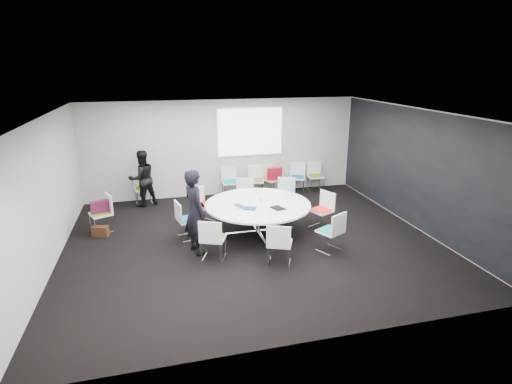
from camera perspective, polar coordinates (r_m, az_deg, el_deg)
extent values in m
cube|color=black|center=(8.96, -0.62, -7.08)|extent=(8.00, 7.00, 0.04)
cube|color=white|center=(8.18, -0.68, 11.27)|extent=(8.00, 7.00, 0.04)
cube|color=#ADA8A3|center=(11.82, -4.68, 6.28)|extent=(8.00, 0.04, 2.80)
cube|color=#ADA8A3|center=(5.33, 8.37, -8.63)|extent=(8.00, 0.04, 2.80)
cube|color=#ADA8A3|center=(8.52, -27.97, -0.37)|extent=(0.04, 7.00, 2.80)
cube|color=#ADA8A3|center=(10.15, 22.03, 3.10)|extent=(0.04, 7.00, 2.80)
cube|color=black|center=(10.13, 21.89, 3.09)|extent=(0.01, 6.94, 2.74)
cube|color=silver|center=(9.32, 0.26, -5.67)|extent=(0.90, 0.90, 0.08)
cylinder|color=silver|center=(9.19, 0.27, -3.81)|extent=(0.10, 0.10, 0.65)
cylinder|color=white|center=(9.07, 0.27, -1.79)|extent=(2.40, 2.40, 0.04)
cube|color=white|center=(11.83, -0.82, 8.57)|extent=(1.90, 0.03, 1.35)
cube|color=silver|center=(9.65, 9.22, -3.96)|extent=(0.56, 0.56, 0.42)
cube|color=white|center=(9.57, 9.29, -2.68)|extent=(0.59, 0.60, 0.04)
cube|color=red|center=(9.56, 9.30, -2.52)|extent=(0.51, 0.52, 0.03)
cube|color=white|center=(9.64, 10.19, -1.12)|extent=(0.22, 0.43, 0.42)
cube|color=silver|center=(10.65, 4.25, -1.66)|extent=(0.55, 0.55, 0.42)
cube|color=white|center=(10.57, 4.28, -0.49)|extent=(0.59, 0.58, 0.04)
cube|color=#0C6A83|center=(10.56, 4.28, -0.34)|extent=(0.51, 0.50, 0.03)
cube|color=white|center=(10.70, 4.37, 1.03)|extent=(0.44, 0.20, 0.42)
cube|color=silver|center=(10.55, -1.76, -1.81)|extent=(0.55, 0.55, 0.42)
cube|color=white|center=(10.48, -1.77, -0.62)|extent=(0.59, 0.58, 0.04)
cube|color=olive|center=(10.47, -1.77, -0.47)|extent=(0.52, 0.50, 0.03)
cube|color=white|center=(10.60, -1.58, 0.91)|extent=(0.44, 0.21, 0.42)
cube|color=silver|center=(9.93, -7.41, -3.24)|extent=(0.59, 0.59, 0.42)
cube|color=white|center=(9.85, -7.46, -2.00)|extent=(0.63, 0.63, 0.04)
cube|color=red|center=(9.84, -7.46, -1.83)|extent=(0.55, 0.55, 0.03)
cube|color=white|center=(9.91, -8.38, -0.49)|extent=(0.38, 0.32, 0.42)
cube|color=silver|center=(9.13, -9.63, -5.27)|extent=(0.50, 0.50, 0.42)
cube|color=white|center=(9.05, -9.71, -3.93)|extent=(0.53, 0.55, 0.04)
cube|color=#0A5878|center=(9.04, -9.72, -3.75)|extent=(0.46, 0.47, 0.03)
cube|color=white|center=(8.91, -11.07, -2.77)|extent=(0.14, 0.46, 0.42)
cube|color=silver|center=(8.14, -6.09, -8.10)|extent=(0.55, 0.55, 0.42)
cube|color=white|center=(8.04, -6.14, -6.63)|extent=(0.59, 0.58, 0.04)
cube|color=olive|center=(8.03, -6.15, -6.43)|extent=(0.52, 0.51, 0.03)
cube|color=white|center=(7.76, -6.59, -5.71)|extent=(0.44, 0.21, 0.42)
cube|color=silver|center=(7.91, 3.35, -8.82)|extent=(0.55, 0.55, 0.42)
cube|color=white|center=(7.81, 3.38, -7.31)|extent=(0.60, 0.59, 0.04)
cube|color=red|center=(7.80, 3.38, -7.11)|extent=(0.52, 0.51, 0.03)
cube|color=white|center=(7.53, 3.24, -6.40)|extent=(0.44, 0.22, 0.42)
cube|color=silver|center=(8.56, 10.44, -6.95)|extent=(0.57, 0.57, 0.42)
cube|color=white|center=(8.47, 10.52, -5.54)|extent=(0.61, 0.60, 0.04)
cube|color=#098477|center=(8.46, 10.53, -5.35)|extent=(0.53, 0.52, 0.03)
cube|color=white|center=(8.27, 11.76, -4.48)|extent=(0.42, 0.25, 0.42)
cube|color=silver|center=(11.78, -3.67, 0.29)|extent=(0.43, 0.43, 0.42)
cube|color=white|center=(11.71, -3.69, 1.36)|extent=(0.47, 0.45, 0.04)
cube|color=#0B7E7D|center=(11.71, -3.69, 1.50)|extent=(0.41, 0.39, 0.03)
cube|color=white|center=(11.85, -3.92, 2.70)|extent=(0.46, 0.04, 0.42)
cube|color=silver|center=(11.90, -0.04, 0.51)|extent=(0.50, 0.50, 0.42)
cube|color=white|center=(11.83, -0.04, 1.57)|extent=(0.54, 0.52, 0.04)
cube|color=#6D6717|center=(11.83, -0.04, 1.71)|extent=(0.47, 0.45, 0.03)
cube|color=white|center=(11.98, -0.09, 2.91)|extent=(0.46, 0.13, 0.42)
cube|color=silver|center=(12.07, 2.35, 0.73)|extent=(0.54, 0.54, 0.42)
cube|color=white|center=(12.00, 2.37, 1.78)|extent=(0.59, 0.58, 0.04)
cube|color=red|center=(11.99, 2.37, 1.92)|extent=(0.51, 0.50, 0.03)
cube|color=white|center=(12.10, 1.77, 3.06)|extent=(0.44, 0.20, 0.42)
cube|color=silver|center=(12.31, 5.86, 1.00)|extent=(0.55, 0.55, 0.42)
cube|color=white|center=(12.24, 5.90, 2.03)|extent=(0.59, 0.58, 0.04)
cube|color=#08567C|center=(12.24, 5.90, 2.17)|extent=(0.52, 0.51, 0.03)
cube|color=white|center=(12.39, 5.98, 3.32)|extent=(0.44, 0.21, 0.42)
cube|color=silver|center=(12.52, 8.46, 1.19)|extent=(0.45, 0.45, 0.42)
cube|color=white|center=(12.46, 8.51, 2.20)|extent=(0.49, 0.47, 0.04)
cube|color=olive|center=(12.45, 8.52, 2.34)|extent=(0.43, 0.41, 0.03)
cube|color=white|center=(12.59, 8.26, 3.47)|extent=(0.46, 0.07, 0.42)
cube|color=silver|center=(10.02, -21.15, -4.16)|extent=(0.55, 0.55, 0.42)
cube|color=white|center=(9.94, -21.30, -2.93)|extent=(0.59, 0.60, 0.04)
cube|color=#6E6818|center=(9.93, -21.32, -2.76)|extent=(0.51, 0.52, 0.03)
cube|color=white|center=(9.92, -20.29, -1.44)|extent=(0.21, 0.44, 0.42)
cube|color=silver|center=(11.62, -15.69, -0.62)|extent=(0.48, 0.48, 0.42)
cube|color=white|center=(11.55, -15.78, 0.46)|extent=(0.52, 0.50, 0.04)
cube|color=#617415|center=(11.54, -15.80, 0.60)|extent=(0.45, 0.43, 0.03)
cube|color=white|center=(11.69, -16.01, 1.82)|extent=(0.46, 0.10, 0.42)
imported|color=black|center=(8.20, -8.71, -2.83)|extent=(0.62, 0.75, 1.78)
imported|color=black|center=(11.31, -15.94, 1.88)|extent=(0.92, 0.83, 1.56)
imported|color=#333338|center=(8.91, -2.20, -1.94)|extent=(0.28, 0.35, 0.02)
cube|color=silver|center=(9.02, -2.75, -0.92)|extent=(0.06, 0.30, 0.22)
cube|color=black|center=(8.77, 3.11, -2.30)|extent=(0.31, 0.36, 0.02)
cube|color=navy|center=(8.74, -0.89, -2.34)|extent=(0.32, 0.30, 0.03)
cube|color=silver|center=(9.43, 3.41, -0.89)|extent=(0.35, 0.30, 0.00)
cube|color=white|center=(9.03, 4.23, -1.77)|extent=(0.32, 0.23, 0.00)
cylinder|color=white|center=(9.21, 0.69, -1.04)|extent=(0.08, 0.08, 0.09)
cube|color=black|center=(8.71, 3.90, -2.51)|extent=(0.15, 0.10, 0.01)
cube|color=#511531|center=(9.88, -21.42, -1.95)|extent=(0.42, 0.25, 0.28)
cube|color=#391F12|center=(9.80, -21.37, -5.25)|extent=(0.39, 0.26, 0.24)
cube|color=#AB1525|center=(11.74, 2.67, 2.73)|extent=(0.45, 0.19, 0.36)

